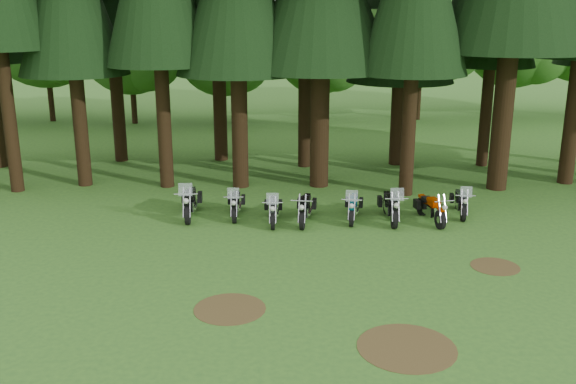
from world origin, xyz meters
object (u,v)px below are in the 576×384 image
at_px(motorcycle_5, 391,207).
at_px(motorcycle_0, 190,203).
at_px(motorcycle_1, 236,204).
at_px(motorcycle_2, 273,210).
at_px(motorcycle_6, 431,209).
at_px(motorcycle_4, 353,207).
at_px(motorcycle_7, 461,203).
at_px(motorcycle_3, 305,209).

bearing_deg(motorcycle_5, motorcycle_0, 175.82).
distance_m(motorcycle_0, motorcycle_1, 1.62).
bearing_deg(motorcycle_2, motorcycle_0, 167.43).
xyz_separation_m(motorcycle_2, motorcycle_6, (5.49, -0.07, -0.00)).
bearing_deg(motorcycle_2, motorcycle_1, 152.72).
height_order(motorcycle_2, motorcycle_4, same).
xyz_separation_m(motorcycle_1, motorcycle_4, (4.14, -0.49, 0.01)).
bearing_deg(motorcycle_0, motorcycle_7, -1.16).
distance_m(motorcycle_4, motorcycle_6, 2.69).
bearing_deg(motorcycle_3, motorcycle_5, 10.16).
bearing_deg(motorcycle_4, motorcycle_7, 17.05).
relative_size(motorcycle_4, motorcycle_6, 0.99).
xyz_separation_m(motorcycle_4, motorcycle_7, (3.94, 0.44, -0.01)).
bearing_deg(motorcycle_4, motorcycle_0, -174.15).
bearing_deg(motorcycle_7, motorcycle_3, -164.97).
relative_size(motorcycle_3, motorcycle_5, 0.94).
height_order(motorcycle_0, motorcycle_4, motorcycle_0).
height_order(motorcycle_3, motorcycle_4, motorcycle_4).
height_order(motorcycle_3, motorcycle_5, motorcycle_5).
bearing_deg(motorcycle_4, motorcycle_5, 3.97).
bearing_deg(motorcycle_3, motorcycle_2, -169.00).
bearing_deg(motorcycle_1, motorcycle_2, -27.86).
bearing_deg(motorcycle_5, motorcycle_4, 174.28).
xyz_separation_m(motorcycle_0, motorcycle_7, (9.70, -0.06, -0.07)).
distance_m(motorcycle_3, motorcycle_5, 3.00).
relative_size(motorcycle_0, motorcycle_5, 1.03).
distance_m(motorcycle_0, motorcycle_3, 4.12).
distance_m(motorcycle_0, motorcycle_5, 7.08).
relative_size(motorcycle_0, motorcycle_3, 1.10).
distance_m(motorcycle_3, motorcycle_7, 5.68).
distance_m(motorcycle_3, motorcycle_4, 1.71).
relative_size(motorcycle_1, motorcycle_6, 0.97).
bearing_deg(motorcycle_3, motorcycle_0, 179.58).
height_order(motorcycle_0, motorcycle_3, motorcycle_0).
bearing_deg(motorcycle_0, motorcycle_2, -14.65).
distance_m(motorcycle_1, motorcycle_2, 1.52).
relative_size(motorcycle_6, motorcycle_7, 1.02).
relative_size(motorcycle_3, motorcycle_4, 1.04).
bearing_deg(motorcycle_1, motorcycle_3, -15.15).
bearing_deg(motorcycle_1, motorcycle_7, 0.28).
distance_m(motorcycle_2, motorcycle_7, 6.78).
relative_size(motorcycle_2, motorcycle_6, 0.99).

